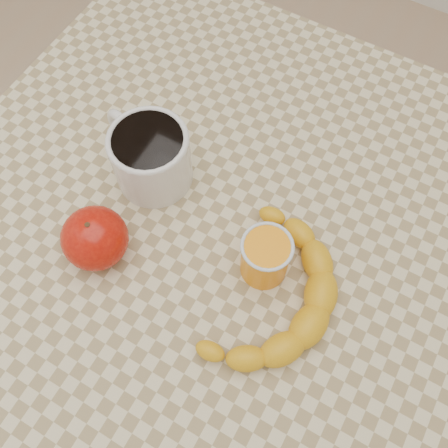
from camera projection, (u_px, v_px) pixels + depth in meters
The scene contains 6 objects.
ground at pixel (224, 350), 1.32m from camera, with size 3.00×3.00×0.00m, color tan.
table at pixel (224, 256), 0.72m from camera, with size 0.80×0.80×0.75m.
coffee_mug at pixel (150, 155), 0.64m from camera, with size 0.15×0.13×0.09m.
orange_juice_glass at pixel (265, 257), 0.59m from camera, with size 0.06×0.06×0.07m.
apple at pixel (95, 238), 0.60m from camera, with size 0.09×0.09×0.08m.
banana at pixel (271, 295), 0.59m from camera, with size 0.20×0.27×0.04m, color yellow, non-canonical shape.
Camera 1 is at (0.13, -0.24, 1.34)m, focal length 40.00 mm.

